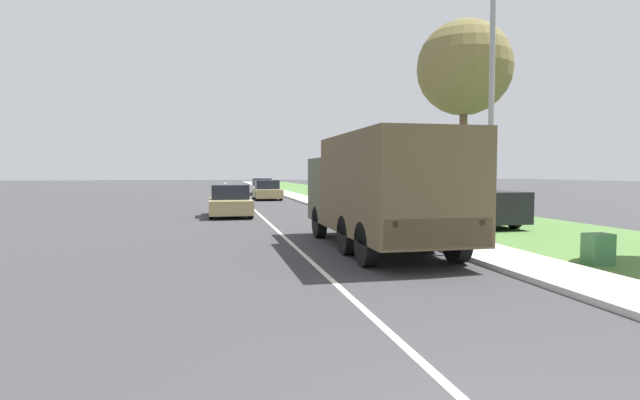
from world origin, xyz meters
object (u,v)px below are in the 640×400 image
at_px(car_nearest_ahead, 230,202).
at_px(lamp_post, 485,81).
at_px(military_truck, 381,188).
at_px(car_third_ahead, 262,187).
at_px(pickup_truck, 464,201).
at_px(car_second_ahead, 267,191).

distance_m(car_nearest_ahead, lamp_post, 14.07).
distance_m(military_truck, car_third_ahead, 32.96).
xyz_separation_m(pickup_truck, lamp_post, (-3.15, -6.82, 3.49)).
bearing_deg(car_second_ahead, military_truck, -89.08).
xyz_separation_m(car_nearest_ahead, pickup_truck, (9.14, -5.36, 0.23)).
distance_m(car_second_ahead, pickup_truck, 20.07).
distance_m(car_third_ahead, pickup_truck, 27.78).
relative_size(military_truck, lamp_post, 1.04).
relative_size(military_truck, pickup_truck, 1.31).
bearing_deg(military_truck, car_nearest_ahead, 108.05).
bearing_deg(military_truck, car_second_ahead, 90.92).
bearing_deg(car_nearest_ahead, car_second_ahead, 76.91).
xyz_separation_m(car_third_ahead, pickup_truck, (5.55, -27.22, 0.22)).
bearing_deg(car_third_ahead, military_truck, -89.97).
bearing_deg(car_third_ahead, car_second_ahead, -92.72).
bearing_deg(pickup_truck, military_truck, -133.99).
xyz_separation_m(military_truck, car_nearest_ahead, (-3.61, 11.08, -1.00)).
xyz_separation_m(car_third_ahead, lamp_post, (2.39, -34.04, 3.72)).
distance_m(car_nearest_ahead, car_second_ahead, 14.18).
bearing_deg(lamp_post, car_third_ahead, 94.02).
height_order(car_nearest_ahead, car_second_ahead, car_nearest_ahead).
xyz_separation_m(car_second_ahead, pickup_truck, (5.93, -19.17, 0.24)).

